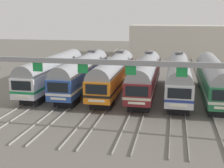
{
  "coord_description": "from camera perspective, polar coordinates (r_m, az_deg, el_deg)",
  "views": [
    {
      "loc": [
        5.56,
        -38.45,
        10.18
      ],
      "look_at": [
        -1.71,
        -2.67,
        1.86
      ],
      "focal_mm": 49.09,
      "sensor_mm": 36.0,
      "label": 1
    }
  ],
  "objects": [
    {
      "name": "commuter_train_white",
      "position": [
        42.3,
        -10.92,
        2.39
      ],
      "size": [
        2.88,
        18.06,
        4.77
      ],
      "color": "white",
      "rests_on": "ground"
    },
    {
      "name": "commuter_train_green",
      "position": [
        39.47,
        18.35,
        1.23
      ],
      "size": [
        2.88,
        18.06,
        4.77
      ],
      "color": "#236B42",
      "rests_on": "ground"
    },
    {
      "name": "track_bed",
      "position": [
        56.64,
        5.67,
        2.49
      ],
      "size": [
        22.35,
        70.0,
        0.15
      ],
      "color": "gray",
      "rests_on": "ground"
    },
    {
      "name": "maintenance_building",
      "position": [
        78.22,
        14.39,
        7.75
      ],
      "size": [
        28.91,
        10.0,
        7.59
      ],
      "primitive_type": "cube",
      "color": "beige",
      "rests_on": "ground"
    },
    {
      "name": "commuter_train_silver",
      "position": [
        39.18,
        12.29,
        1.51
      ],
      "size": [
        2.88,
        18.06,
        5.05
      ],
      "color": "silver",
      "rests_on": "ground"
    },
    {
      "name": "commuter_train_maroon",
      "position": [
        39.33,
        6.21,
        1.77
      ],
      "size": [
        2.88,
        18.06,
        5.05
      ],
      "color": "maroon",
      "rests_on": "ground"
    },
    {
      "name": "ground_plane",
      "position": [
        40.16,
        3.16,
        -1.87
      ],
      "size": [
        160.0,
        160.0,
        0.0
      ],
      "primitive_type": "plane",
      "color": "slate"
    },
    {
      "name": "commuter_train_orange",
      "position": [
        39.91,
        0.24,
        2.01
      ],
      "size": [
        2.88,
        18.06,
        5.05
      ],
      "color": "orange",
      "rests_on": "ground"
    },
    {
      "name": "catenary_gantry",
      "position": [
        26.01,
        -1.05,
        2.14
      ],
      "size": [
        26.08,
        0.44,
        6.97
      ],
      "color": "gray",
      "rests_on": "ground"
    },
    {
      "name": "commuter_train_blue",
      "position": [
        40.91,
        -5.5,
        2.22
      ],
      "size": [
        2.88,
        18.06,
        5.05
      ],
      "color": "#284C9E",
      "rests_on": "ground"
    }
  ]
}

